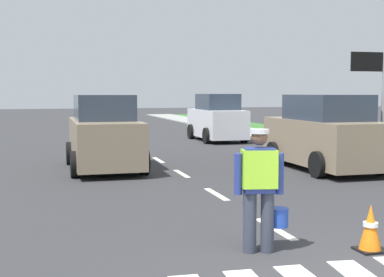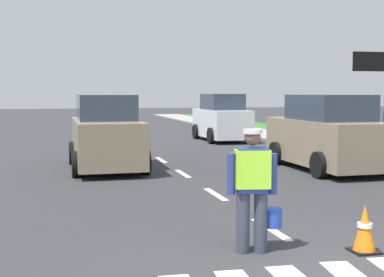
# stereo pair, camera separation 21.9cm
# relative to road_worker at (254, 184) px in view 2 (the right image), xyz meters

# --- Properties ---
(ground_plane) EXTENTS (96.00, 96.00, 0.00)m
(ground_plane) POSITION_rel_road_worker_xyz_m (0.71, 19.37, -0.93)
(ground_plane) COLOR #333335
(lane_center_line) EXTENTS (0.14, 46.40, 0.01)m
(lane_center_line) POSITION_rel_road_worker_xyz_m (0.71, 23.57, -0.93)
(lane_center_line) COLOR silver
(lane_center_line) RESTS_ON ground
(road_worker) EXTENTS (0.77, 0.36, 1.67)m
(road_worker) POSITION_rel_road_worker_xyz_m (0.00, 0.00, 0.00)
(road_worker) COLOR #383D4C
(road_worker) RESTS_ON ground
(lane_direction_sign) EXTENTS (1.16, 0.11, 3.20)m
(lane_direction_sign) POSITION_rel_road_worker_xyz_m (5.59, 5.70, 1.48)
(lane_direction_sign) COLOR gray
(lane_direction_sign) RESTS_ON ground
(traffic_cone_near) EXTENTS (0.36, 0.36, 0.65)m
(traffic_cone_near) POSITION_rel_road_worker_xyz_m (1.46, -0.36, -0.61)
(traffic_cone_near) COLOR black
(traffic_cone_near) RESTS_ON ground
(car_parked_far) EXTENTS (1.89, 4.04, 2.10)m
(car_parked_far) POSITION_rel_road_worker_xyz_m (4.65, 16.20, 0.04)
(car_parked_far) COLOR silver
(car_parked_far) RESTS_ON ground
(car_oncoming_lead) EXTENTS (1.99, 4.21, 2.09)m
(car_oncoming_lead) POSITION_rel_road_worker_xyz_m (-1.17, 8.52, 0.04)
(car_oncoming_lead) COLOR gray
(car_oncoming_lead) RESTS_ON ground
(car_parked_curbside) EXTENTS (2.06, 4.39, 2.09)m
(car_parked_curbside) POSITION_rel_road_worker_xyz_m (4.79, 6.84, 0.04)
(car_parked_curbside) COLOR gray
(car_parked_curbside) RESTS_ON ground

